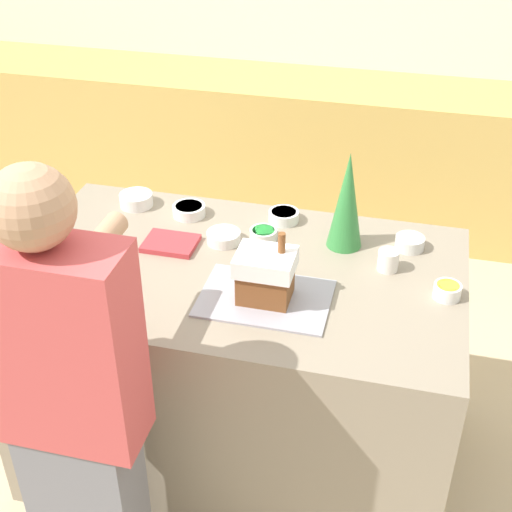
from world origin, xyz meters
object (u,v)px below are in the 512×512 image
Objects in this scene: candy_bowl_near_tray_right at (284,216)px; person at (73,415)px; candy_bowl_near_tray_left at (263,234)px; decorative_tree at (347,201)px; candy_bowl_far_right at (410,242)px; candy_bowl_far_left at (189,210)px; candy_bowl_front_corner at (224,237)px; candy_bowl_beside_tree at (136,199)px; baking_tray at (265,298)px; gingerbread_house at (266,275)px; mug at (388,260)px; candy_bowl_behind_tray at (447,291)px; cookbook at (171,243)px.

person reaches higher than candy_bowl_near_tray_right.
decorative_tree is at bearing 5.79° from candy_bowl_near_tray_left.
candy_bowl_far_right is 0.86m from candy_bowl_far_left.
candy_bowl_near_tray_right reaches higher than candy_bowl_front_corner.
candy_bowl_beside_tree is 0.08× the size of person.
baking_tray is at bearing -135.51° from candy_bowl_far_right.
gingerbread_house is at bearing -37.14° from candy_bowl_beside_tree.
decorative_tree is 2.78× the size of candy_bowl_beside_tree.
gingerbread_house is 0.82m from candy_bowl_beside_tree.
gingerbread_house is at bearing -75.57° from candy_bowl_near_tray_left.
mug is 0.05× the size of person.
decorative_tree is at bearing 146.75° from candy_bowl_behind_tray.
person is at bearing -144.62° from candy_bowl_behind_tray.
candy_bowl_beside_tree reaches higher than candy_bowl_far_left.
gingerbread_house reaches higher than candy_bowl_behind_tray.
gingerbread_house is 2.02× the size of candy_bowl_near_tray_right.
gingerbread_house is at bearing -135.50° from candy_bowl_far_right.
candy_bowl_far_left reaches higher than candy_bowl_near_tray_left.
baking_tray is 0.46m from mug.
gingerbread_house is 1.85× the size of candy_bowl_far_left.
baking_tray is at bearing 52.80° from person.
candy_bowl_near_tray_right is 0.94× the size of candy_bowl_front_corner.
candy_bowl_beside_tree is 1.13× the size of candy_bowl_near_tray_right.
candy_bowl_near_tray_left is 0.88× the size of candy_bowl_near_tray_right.
candy_bowl_near_tray_left is at bearing 168.61° from mug.
decorative_tree is 0.48m from candy_bowl_behind_tray.
gingerbread_house reaches higher than candy_bowl_far_left.
candy_bowl_far_right is at bearing 44.49° from baking_tray.
baking_tray is 4.16× the size of candy_bowl_near_tray_left.
person is at bearing -131.07° from candy_bowl_far_right.
cookbook is at bearing 175.06° from candy_bowl_behind_tray.
candy_bowl_near_tray_right is at bearing 170.39° from candy_bowl_far_right.
candy_bowl_beside_tree is at bearing 173.60° from decorative_tree.
candy_bowl_beside_tree is at bearing 176.73° from candy_bowl_far_right.
cookbook is (-0.32, -0.13, -0.01)m from candy_bowl_near_tray_left.
candy_bowl_near_tray_left is 0.15m from candy_bowl_near_tray_right.
candy_bowl_near_tray_left is 0.71m from candy_bowl_behind_tray.
gingerbread_house is 0.40m from candy_bowl_front_corner.
decorative_tree is at bearing -24.82° from candy_bowl_near_tray_right.
candy_bowl_front_corner is at bearing 126.76° from baking_tray.
candy_bowl_far_left is (0.23, -0.02, -0.00)m from candy_bowl_beside_tree.
candy_bowl_far_left is at bearing 139.81° from candy_bowl_front_corner.
cookbook reaches higher than baking_tray.
person reaches higher than candy_bowl_far_right.
decorative_tree is at bearing 14.56° from cookbook.
person reaches higher than decorative_tree.
candy_bowl_far_right reaches higher than baking_tray.
person is (-0.01, -0.80, -0.09)m from cookbook.
gingerbread_house is 2.31× the size of candy_bowl_near_tray_left.
candy_bowl_front_corner is (-0.14, -0.06, 0.00)m from candy_bowl_near_tray_left.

